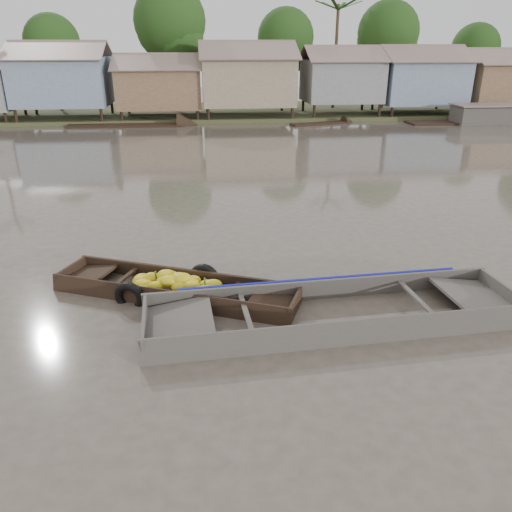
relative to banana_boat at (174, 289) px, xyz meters
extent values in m
plane|color=#4D453B|center=(1.71, -1.14, -0.14)|extent=(120.00, 120.00, 0.00)
cube|color=#384723|center=(1.71, 31.86, -0.14)|extent=(120.00, 12.00, 0.50)
cube|color=slate|center=(-8.79, 28.36, 2.56)|extent=(6.20, 5.20, 3.20)
cube|color=brown|center=(-8.79, 26.96, 4.61)|extent=(6.60, 3.02, 1.28)
cube|color=brown|center=(-8.79, 29.77, 4.61)|extent=(6.60, 3.02, 1.28)
cube|color=brown|center=(-2.09, 28.36, 2.06)|extent=(5.80, 4.60, 2.70)
cube|color=brown|center=(-2.09, 27.12, 3.86)|extent=(6.20, 2.67, 1.14)
cube|color=brown|center=(-2.09, 29.61, 3.86)|extent=(6.20, 2.67, 1.14)
cube|color=gray|center=(4.21, 28.36, 2.51)|extent=(6.50, 5.30, 3.30)
cube|color=brown|center=(4.21, 26.93, 4.61)|extent=(6.90, 3.08, 1.31)
cube|color=brown|center=(4.21, 29.79, 4.61)|extent=(6.90, 3.08, 1.31)
cube|color=gray|center=(11.21, 28.36, 2.46)|extent=(5.40, 4.70, 2.90)
cube|color=brown|center=(11.21, 27.09, 4.36)|extent=(5.80, 2.73, 1.17)
cube|color=brown|center=(11.21, 29.63, 4.36)|extent=(5.80, 2.73, 1.17)
cube|color=slate|center=(17.21, 28.36, 2.36)|extent=(6.00, 5.00, 3.10)
cube|color=brown|center=(17.21, 27.01, 4.36)|extent=(6.40, 2.90, 1.24)
cube|color=brown|center=(17.21, 29.71, 4.36)|extent=(6.40, 2.90, 1.24)
cube|color=brown|center=(23.71, 28.36, 2.31)|extent=(5.70, 4.90, 2.80)
cube|color=brown|center=(23.71, 29.69, 4.16)|extent=(6.10, 2.85, 1.21)
cylinder|color=#473323|center=(-10.29, 32.86, 2.31)|extent=(0.28, 0.28, 4.90)
sphere|color=#103310|center=(-10.29, 32.86, 5.11)|extent=(4.20, 4.20, 4.20)
cylinder|color=#473323|center=(-1.29, 31.86, 3.01)|extent=(0.28, 0.28, 6.30)
sphere|color=#103310|center=(-1.29, 31.86, 6.61)|extent=(5.40, 5.40, 5.40)
cylinder|color=#473323|center=(7.71, 32.86, 2.49)|extent=(0.28, 0.28, 5.25)
sphere|color=#103310|center=(7.71, 32.86, 5.49)|extent=(4.50, 4.50, 4.50)
cylinder|color=#473323|center=(15.71, 31.86, 2.66)|extent=(0.28, 0.28, 5.60)
sphere|color=#103310|center=(15.71, 31.86, 5.86)|extent=(4.80, 4.80, 4.80)
cylinder|color=#473323|center=(23.71, 32.86, 2.14)|extent=(0.28, 0.28, 4.55)
sphere|color=#103310|center=(23.71, 32.86, 4.74)|extent=(3.90, 3.90, 3.90)
cylinder|color=#473323|center=(11.71, 32.36, 3.86)|extent=(0.24, 0.24, 8.00)
cube|color=black|center=(0.06, -0.02, -0.22)|extent=(5.27, 3.01, 0.08)
cube|color=black|center=(0.29, 0.51, -0.01)|extent=(5.03, 2.26, 0.50)
cube|color=black|center=(-0.17, -0.55, -0.01)|extent=(5.03, 2.26, 0.50)
cube|color=black|center=(2.49, -1.06, -0.01)|extent=(0.52, 1.10, 0.47)
cube|color=black|center=(2.07, -0.88, 0.05)|extent=(1.24, 1.29, 0.19)
cube|color=black|center=(-2.37, 1.02, -0.01)|extent=(0.52, 1.10, 0.47)
cube|color=black|center=(-1.95, 0.84, 0.05)|extent=(1.24, 1.29, 0.19)
cube|color=black|center=(-1.10, 0.48, 0.09)|extent=(0.53, 1.08, 0.05)
cube|color=black|center=(1.22, -0.52, 0.09)|extent=(0.53, 1.08, 0.05)
ellipsoid|color=yellow|center=(-0.67, 0.09, 0.08)|extent=(0.52, 0.45, 0.27)
ellipsoid|color=yellow|center=(0.06, 0.11, 0.19)|extent=(0.49, 0.42, 0.25)
ellipsoid|color=yellow|center=(-0.48, 0.28, 0.16)|extent=(0.44, 0.38, 0.23)
ellipsoid|color=yellow|center=(-0.35, -0.12, 0.15)|extent=(0.40, 0.34, 0.20)
ellipsoid|color=yellow|center=(-0.09, 0.18, 0.17)|extent=(0.45, 0.39, 0.23)
ellipsoid|color=yellow|center=(-0.69, 0.26, 0.09)|extent=(0.52, 0.45, 0.27)
ellipsoid|color=yellow|center=(0.41, 0.19, 0.09)|extent=(0.45, 0.38, 0.23)
ellipsoid|color=yellow|center=(-0.16, -0.01, 0.19)|extent=(0.48, 0.41, 0.25)
ellipsoid|color=yellow|center=(-0.08, -0.12, 0.24)|extent=(0.49, 0.42, 0.25)
ellipsoid|color=yellow|center=(0.36, -0.20, 0.20)|extent=(0.47, 0.41, 0.24)
ellipsoid|color=yellow|center=(-0.15, 0.12, 0.27)|extent=(0.49, 0.42, 0.25)
ellipsoid|color=yellow|center=(0.85, -0.13, 0.10)|extent=(0.50, 0.44, 0.26)
ellipsoid|color=yellow|center=(-0.08, 0.34, 0.16)|extent=(0.41, 0.35, 0.21)
ellipsoid|color=yellow|center=(0.73, -0.02, 0.06)|extent=(0.45, 0.39, 0.23)
ellipsoid|color=yellow|center=(0.77, -0.68, 0.03)|extent=(0.43, 0.37, 0.22)
ellipsoid|color=yellow|center=(0.02, 0.26, 0.12)|extent=(0.42, 0.36, 0.22)
ellipsoid|color=yellow|center=(-0.70, 0.44, 0.07)|extent=(0.47, 0.41, 0.24)
ellipsoid|color=yellow|center=(-0.59, 0.05, 0.09)|extent=(0.46, 0.40, 0.24)
ellipsoid|color=yellow|center=(0.15, -0.24, 0.15)|extent=(0.45, 0.39, 0.23)
ellipsoid|color=yellow|center=(0.19, -0.11, 0.28)|extent=(0.53, 0.45, 0.27)
ellipsoid|color=yellow|center=(-0.77, 0.28, 0.00)|extent=(0.40, 0.35, 0.21)
ellipsoid|color=yellow|center=(0.40, -0.33, 0.22)|extent=(0.40, 0.35, 0.21)
ellipsoid|color=yellow|center=(-0.63, -0.03, 0.03)|extent=(0.50, 0.43, 0.26)
ellipsoid|color=yellow|center=(0.12, 0.05, 0.26)|extent=(0.39, 0.34, 0.20)
ellipsoid|color=yellow|center=(0.67, -0.43, 0.12)|extent=(0.47, 0.41, 0.25)
ellipsoid|color=yellow|center=(-0.84, 0.02, -0.02)|extent=(0.41, 0.35, 0.21)
cylinder|color=#3F6626|center=(-0.38, 0.17, 0.27)|extent=(0.04, 0.04, 0.17)
cylinder|color=#3F6626|center=(0.24, -0.09, 0.27)|extent=(0.04, 0.04, 0.17)
cylinder|color=#3F6626|center=(0.68, -0.28, 0.27)|extent=(0.04, 0.04, 0.17)
torus|color=black|center=(0.67, 0.43, 0.01)|extent=(0.73, 0.44, 0.72)
torus|color=black|center=(-0.90, -0.32, 0.01)|extent=(0.71, 0.43, 0.70)
cube|color=#44403A|center=(3.19, -1.45, -0.22)|extent=(7.39, 2.05, 0.08)
cube|color=#44403A|center=(3.13, -0.55, 0.04)|extent=(7.45, 0.65, 0.60)
cube|color=#44403A|center=(3.25, -2.34, 0.04)|extent=(7.45, 0.65, 0.60)
cube|color=#44403A|center=(6.83, -1.21, 0.04)|extent=(0.18, 1.82, 0.57)
cube|color=#44403A|center=(6.20, -1.25, 0.11)|extent=(1.37, 1.65, 0.24)
cube|color=#44403A|center=(-0.45, -1.68, 0.04)|extent=(0.18, 1.82, 0.57)
cube|color=#44403A|center=(0.18, -1.64, 0.11)|extent=(1.37, 1.65, 0.24)
cube|color=#44403A|center=(1.45, -1.56, 0.16)|extent=(0.21, 1.75, 0.05)
cube|color=#44403A|center=(4.93, -1.33, 0.16)|extent=(0.21, 1.75, 0.05)
cube|color=#665E54|center=(3.19, -1.45, -0.17)|extent=(5.64, 1.79, 0.02)
cube|color=#0E1194|center=(3.13, -0.50, 0.27)|extent=(6.02, 0.48, 0.15)
torus|color=olive|center=(4.63, -1.65, -0.15)|extent=(0.42, 0.42, 0.06)
torus|color=olive|center=(4.63, -1.65, -0.11)|extent=(0.34, 0.34, 0.06)
cube|color=black|center=(-4.35, 25.32, -0.19)|extent=(7.66, 1.94, 0.35)
cube|color=black|center=(8.86, 24.65, -0.19)|extent=(4.25, 2.02, 0.35)
cube|color=black|center=(19.49, 24.18, -0.19)|extent=(8.86, 1.99, 0.35)
cube|color=black|center=(20.71, 23.86, 0.41)|extent=(5.00, 2.00, 1.20)
camera|label=1|loc=(0.74, -9.83, 4.87)|focal=35.00mm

